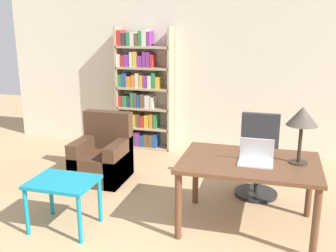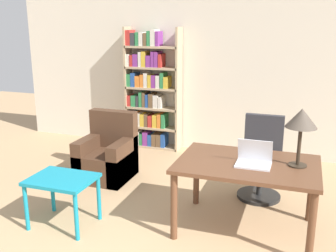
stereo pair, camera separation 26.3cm
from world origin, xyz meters
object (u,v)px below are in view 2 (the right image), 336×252
at_px(desk, 247,171).
at_px(office_chair, 261,162).
at_px(laptop, 254,159).
at_px(bookshelf, 149,92).
at_px(side_table_blue, 62,185).
at_px(armchair, 107,157).
at_px(table_lamp, 301,120).

distance_m(desk, office_chair, 0.94).
relative_size(desk, laptop, 4.13).
height_order(laptop, bookshelf, bookshelf).
distance_m(laptop, side_table_blue, 2.00).
relative_size(office_chair, bookshelf, 0.50).
bearing_deg(laptop, bookshelf, 131.32).
distance_m(armchair, bookshelf, 1.64).
xyz_separation_m(side_table_blue, armchair, (-0.19, 1.35, -0.16)).
relative_size(side_table_blue, armchair, 0.73).
height_order(desk, laptop, laptop).
xyz_separation_m(desk, office_chair, (0.05, 0.91, -0.21)).
distance_m(side_table_blue, bookshelf, 2.89).
bearing_deg(table_lamp, bookshelf, 137.94).
relative_size(laptop, armchair, 0.37).
bearing_deg(armchair, desk, -21.65).
distance_m(office_chair, armchair, 2.09).
relative_size(laptop, office_chair, 0.34).
bearing_deg(office_chair, desk, -93.27).
bearing_deg(bookshelf, office_chair, -34.10).
bearing_deg(desk, bookshelf, 130.95).
distance_m(table_lamp, office_chair, 1.22).
height_order(office_chair, armchair, office_chair).
xyz_separation_m(laptop, armchair, (-2.10, 0.85, -0.51)).
relative_size(armchair, bookshelf, 0.45).
height_order(table_lamp, side_table_blue, table_lamp).
distance_m(desk, armchair, 2.22).
bearing_deg(bookshelf, desk, -49.05).
bearing_deg(office_chair, laptop, -89.22).
height_order(laptop, armchair, laptop).
xyz_separation_m(laptop, bookshelf, (-2.06, 2.34, 0.16)).
xyz_separation_m(desk, laptop, (0.07, -0.04, 0.15)).
bearing_deg(desk, armchair, 158.35).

